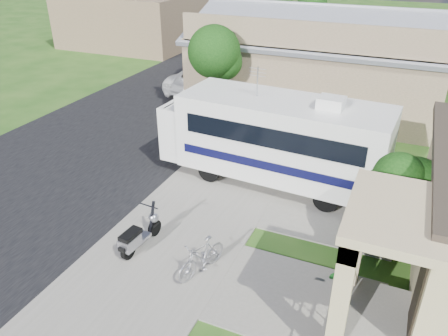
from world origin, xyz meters
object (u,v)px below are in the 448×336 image
at_px(van, 243,51).
at_px(garden_hose, 337,283).
at_px(scooter, 138,235).
at_px(shrub, 396,203).
at_px(pickup_truck, 211,77).
at_px(bicycle, 202,259).
at_px(motorhome, 274,137).

bearing_deg(van, garden_hose, -56.11).
bearing_deg(van, scooter, -70.57).
distance_m(shrub, pickup_truck, 15.57).
bearing_deg(bicycle, pickup_truck, 133.28).
distance_m(motorhome, scooter, 5.97).
distance_m(motorhome, garden_hose, 5.87).
relative_size(motorhome, bicycle, 4.91).
xyz_separation_m(motorhome, scooter, (-2.23, -5.39, -1.25)).
height_order(scooter, van, van).
height_order(motorhome, van, motorhome).
bearing_deg(pickup_truck, garden_hose, 134.78).
height_order(shrub, van, shrub).
bearing_deg(bicycle, van, 127.56).
distance_m(scooter, van, 20.94).
bearing_deg(shrub, van, 122.71).
bearing_deg(garden_hose, bicycle, -164.01).
bearing_deg(motorhome, shrub, -26.81).
xyz_separation_m(motorhome, pickup_truck, (-6.53, 8.67, -0.92)).
xyz_separation_m(scooter, bicycle, (2.07, -0.18, -0.01)).
bearing_deg(shrub, pickup_truck, 133.95).
bearing_deg(motorhome, scooter, -108.66).
relative_size(scooter, bicycle, 1.06).
height_order(van, garden_hose, van).
bearing_deg(garden_hose, shrub, 64.02).
distance_m(bicycle, pickup_truck, 15.61).
bearing_deg(scooter, bicycle, -0.23).
relative_size(bicycle, pickup_truck, 0.28).
distance_m(scooter, garden_hose, 5.55).
distance_m(van, garden_hose, 22.12).
bearing_deg(scooter, garden_hose, 13.07).
distance_m(scooter, pickup_truck, 14.71).
bearing_deg(scooter, shrub, 28.69).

